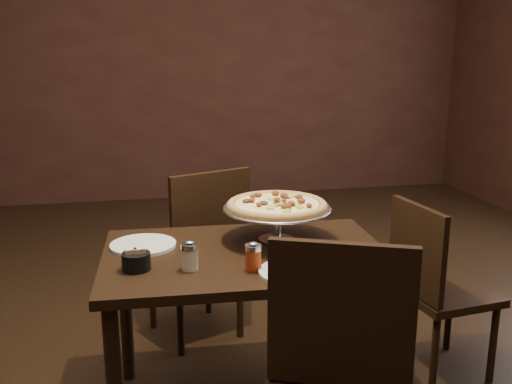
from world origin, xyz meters
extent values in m
cube|color=black|center=(0.00, 3.51, 1.40)|extent=(6.00, 0.02, 2.80)
cube|color=black|center=(0.04, -0.11, 0.67)|extent=(1.13, 0.79, 0.04)
cylinder|color=black|center=(0.52, -0.45, 0.33)|extent=(0.05, 0.05, 0.65)
cylinder|color=black|center=(-0.44, 0.23, 0.33)|extent=(0.05, 0.05, 0.65)
cylinder|color=black|center=(0.55, 0.18, 0.33)|extent=(0.05, 0.05, 0.65)
cylinder|color=#B9BAC1|center=(0.19, 0.00, 0.69)|extent=(0.15, 0.15, 0.01)
cylinder|color=#B9BAC1|center=(0.19, 0.00, 0.75)|extent=(0.03, 0.03, 0.12)
cylinder|color=#B9BAC1|center=(0.19, 0.00, 0.82)|extent=(0.11, 0.11, 0.01)
cylinder|color=#9C9CA1|center=(0.19, 0.00, 0.82)|extent=(0.43, 0.43, 0.01)
torus|color=#9C9CA1|center=(0.19, 0.00, 0.82)|extent=(0.44, 0.44, 0.01)
cylinder|color=brown|center=(0.19, 0.00, 0.83)|extent=(0.40, 0.40, 0.01)
torus|color=brown|center=(0.19, 0.00, 0.84)|extent=(0.41, 0.41, 0.03)
cylinder|color=tan|center=(0.19, 0.00, 0.84)|extent=(0.34, 0.34, 0.01)
cylinder|color=beige|center=(-0.19, -0.25, 0.73)|extent=(0.06, 0.06, 0.08)
cylinder|color=#B9BAC1|center=(-0.19, -0.25, 0.77)|extent=(0.06, 0.06, 0.02)
ellipsoid|color=#B9BAC1|center=(-0.19, -0.25, 0.79)|extent=(0.03, 0.03, 0.01)
cylinder|color=maroon|center=(0.03, -0.30, 0.72)|extent=(0.06, 0.06, 0.08)
cylinder|color=#B9BAC1|center=(0.03, -0.30, 0.77)|extent=(0.06, 0.06, 0.02)
ellipsoid|color=#B9BAC1|center=(0.03, -0.30, 0.79)|extent=(0.03, 0.03, 0.01)
cylinder|color=black|center=(-0.38, -0.21, 0.72)|extent=(0.10, 0.10, 0.06)
cube|color=tan|center=(-0.39, -0.21, 0.73)|extent=(0.04, 0.03, 0.07)
cube|color=tan|center=(-0.36, -0.21, 0.73)|extent=(0.04, 0.03, 0.07)
cube|color=white|center=(0.44, -0.42, 0.69)|extent=(0.16, 0.16, 0.01)
cylinder|color=silver|center=(-0.35, 0.04, 0.69)|extent=(0.26, 0.26, 0.01)
cylinder|color=silver|center=(0.16, -0.36, 0.69)|extent=(0.26, 0.26, 0.01)
cone|color=#B9BAC1|center=(0.15, -0.09, 0.83)|extent=(0.14, 0.14, 0.00)
cylinder|color=black|center=(0.15, -0.09, 0.83)|extent=(0.10, 0.07, 0.02)
cube|color=black|center=(-0.09, 0.60, 0.43)|extent=(0.54, 0.54, 0.04)
cube|color=black|center=(-0.02, 0.42, 0.68)|extent=(0.40, 0.18, 0.44)
cylinder|color=black|center=(0.00, 0.82, 0.20)|extent=(0.04, 0.04, 0.41)
cylinder|color=black|center=(-0.31, 0.69, 0.20)|extent=(0.04, 0.04, 0.41)
cylinder|color=black|center=(0.13, 0.50, 0.20)|extent=(0.04, 0.04, 0.41)
cylinder|color=black|center=(-0.19, 0.38, 0.20)|extent=(0.04, 0.04, 0.41)
cube|color=black|center=(0.20, -0.72, 0.69)|extent=(0.41, 0.20, 0.45)
cube|color=black|center=(0.97, -0.01, 0.39)|extent=(0.42, 0.42, 0.04)
cube|color=black|center=(0.80, -0.03, 0.61)|extent=(0.07, 0.38, 0.40)
cylinder|color=black|center=(1.14, -0.15, 0.18)|extent=(0.03, 0.03, 0.37)
cylinder|color=black|center=(1.11, 0.16, 0.18)|extent=(0.03, 0.03, 0.37)
cylinder|color=black|center=(0.84, -0.18, 0.18)|extent=(0.03, 0.03, 0.37)
cylinder|color=black|center=(0.80, 0.12, 0.18)|extent=(0.03, 0.03, 0.37)
camera|label=1|loc=(-0.36, -2.16, 1.44)|focal=40.00mm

